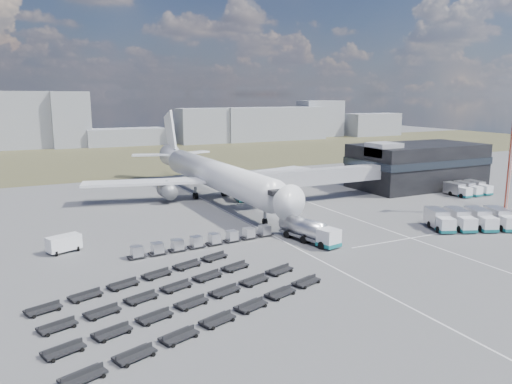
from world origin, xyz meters
name	(u,v)px	position (x,y,z in m)	size (l,w,h in m)	color
ground	(292,238)	(0.00, 0.00, 0.00)	(420.00, 420.00, 0.00)	#565659
grass_strip	(129,157)	(0.00, 110.00, 0.01)	(420.00, 90.00, 0.01)	#4A442C
lane_markings	(334,226)	(9.77, 3.00, 0.01)	(47.12, 110.00, 0.01)	silver
terminal	(417,164)	(47.77, 23.96, 5.25)	(30.40, 16.40, 11.00)	black
jet_bridge	(309,178)	(15.90, 20.42, 5.05)	(30.30, 3.80, 7.05)	#939399
airliner	(212,174)	(0.00, 32.38, 5.29)	(51.59, 64.53, 17.62)	white
skyline	(120,126)	(5.97, 151.64, 8.34)	(300.84, 23.89, 22.59)	gray
fuel_tanker	(309,231)	(1.20, -2.67, 1.70)	(4.82, 10.86, 3.41)	white
pushback_tug	(313,229)	(4.00, 0.44, 0.77)	(3.47, 1.95, 1.54)	white
utility_van	(64,244)	(-31.53, 8.16, 1.18)	(4.42, 2.00, 2.35)	white
catering_truck	(241,194)	(4.60, 28.21, 1.29)	(3.30, 5.82, 2.52)	white
service_trucks_near	(470,219)	(28.55, -8.02, 1.54)	(14.50, 11.35, 2.84)	white
service_trucks_far	(468,189)	(50.84, 11.64, 1.37)	(8.38, 6.39, 2.52)	white
uld_row	(205,240)	(-13.24, 1.91, 0.91)	(22.49, 3.47, 1.52)	black
baggage_dollies	(174,298)	(-23.09, -14.82, 0.41)	(32.88, 24.54, 0.81)	black
floodlight_mast	(511,148)	(42.07, -4.19, 12.02)	(2.29, 1.85, 23.98)	red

